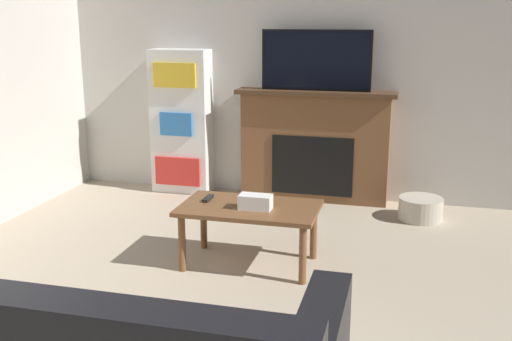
% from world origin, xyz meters
% --- Properties ---
extents(wall_back, '(5.54, 0.06, 2.70)m').
position_xyz_m(wall_back, '(0.00, 4.39, 1.35)').
color(wall_back, beige).
rests_on(wall_back, ground_plane).
extents(fireplace, '(1.47, 0.28, 1.04)m').
position_xyz_m(fireplace, '(0.17, 4.25, 0.53)').
color(fireplace, brown).
rests_on(fireplace, ground_plane).
extents(tv, '(1.00, 0.03, 0.55)m').
position_xyz_m(tv, '(0.17, 4.23, 1.32)').
color(tv, black).
rests_on(tv, fireplace).
extents(coffee_table, '(0.95, 0.56, 0.43)m').
position_xyz_m(coffee_table, '(-0.01, 2.59, 0.37)').
color(coffee_table, brown).
rests_on(coffee_table, ground_plane).
extents(tissue_box, '(0.22, 0.12, 0.10)m').
position_xyz_m(tissue_box, '(0.04, 2.53, 0.48)').
color(tissue_box, white).
rests_on(tissue_box, coffee_table).
extents(remote_control, '(0.04, 0.15, 0.02)m').
position_xyz_m(remote_control, '(-0.34, 2.65, 0.44)').
color(remote_control, black).
rests_on(remote_control, coffee_table).
extents(bookshelf, '(0.57, 0.29, 1.40)m').
position_xyz_m(bookshelf, '(-1.14, 4.22, 0.70)').
color(bookshelf, white).
rests_on(bookshelf, ground_plane).
extents(storage_basket, '(0.37, 0.37, 0.19)m').
position_xyz_m(storage_basket, '(1.16, 3.89, 0.10)').
color(storage_basket, '#BCB29E').
rests_on(storage_basket, ground_plane).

